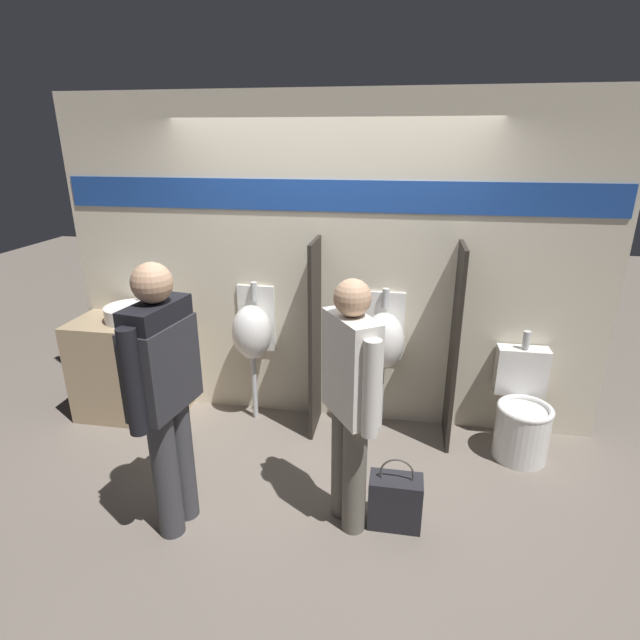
{
  "coord_description": "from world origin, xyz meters",
  "views": [
    {
      "loc": [
        0.6,
        -3.34,
        2.35
      ],
      "look_at": [
        0.0,
        0.17,
        1.05
      ],
      "focal_mm": 28.0,
      "sensor_mm": 36.0,
      "label": 1
    }
  ],
  "objects_px": {
    "cell_phone": "(147,327)",
    "toilet": "(522,416)",
    "urinal_near_counter": "(252,332)",
    "shopping_bag": "(395,501)",
    "sink_basin": "(131,313)",
    "urinal_far": "(383,340)",
    "person_with_lanyard": "(350,398)",
    "person_in_vest": "(164,384)"
  },
  "relations": [
    {
      "from": "cell_phone",
      "to": "toilet",
      "type": "distance_m",
      "value": 3.08
    },
    {
      "from": "urinal_near_counter",
      "to": "shopping_bag",
      "type": "bearing_deg",
      "value": -41.88
    },
    {
      "from": "sink_basin",
      "to": "urinal_near_counter",
      "type": "bearing_deg",
      "value": 3.39
    },
    {
      "from": "urinal_near_counter",
      "to": "toilet",
      "type": "xyz_separation_m",
      "value": [
        2.2,
        -0.16,
        -0.49
      ]
    },
    {
      "from": "urinal_far",
      "to": "person_with_lanyard",
      "type": "height_order",
      "value": "person_with_lanyard"
    },
    {
      "from": "person_in_vest",
      "to": "person_with_lanyard",
      "type": "bearing_deg",
      "value": -69.9
    },
    {
      "from": "toilet",
      "to": "person_in_vest",
      "type": "distance_m",
      "value": 2.69
    },
    {
      "from": "cell_phone",
      "to": "person_with_lanyard",
      "type": "relative_size",
      "value": 0.09
    },
    {
      "from": "toilet",
      "to": "shopping_bag",
      "type": "relative_size",
      "value": 1.91
    },
    {
      "from": "sink_basin",
      "to": "cell_phone",
      "type": "bearing_deg",
      "value": -36.22
    },
    {
      "from": "urinal_far",
      "to": "shopping_bag",
      "type": "xyz_separation_m",
      "value": [
        0.16,
        -1.13,
        -0.63
      ]
    },
    {
      "from": "urinal_near_counter",
      "to": "person_with_lanyard",
      "type": "height_order",
      "value": "person_with_lanyard"
    },
    {
      "from": "toilet",
      "to": "shopping_bag",
      "type": "bearing_deg",
      "value": -134.02
    },
    {
      "from": "shopping_bag",
      "to": "sink_basin",
      "type": "bearing_deg",
      "value": 155.22
    },
    {
      "from": "cell_phone",
      "to": "person_with_lanyard",
      "type": "bearing_deg",
      "value": -27.14
    },
    {
      "from": "sink_basin",
      "to": "urinal_far",
      "type": "relative_size",
      "value": 0.36
    },
    {
      "from": "urinal_near_counter",
      "to": "person_in_vest",
      "type": "height_order",
      "value": "person_in_vest"
    },
    {
      "from": "person_in_vest",
      "to": "shopping_bag",
      "type": "relative_size",
      "value": 3.48
    },
    {
      "from": "cell_phone",
      "to": "person_in_vest",
      "type": "distance_m",
      "value": 1.34
    },
    {
      "from": "cell_phone",
      "to": "shopping_bag",
      "type": "relative_size",
      "value": 0.28
    },
    {
      "from": "sink_basin",
      "to": "cell_phone",
      "type": "relative_size",
      "value": 3.12
    },
    {
      "from": "urinal_near_counter",
      "to": "urinal_far",
      "type": "relative_size",
      "value": 1.0
    },
    {
      "from": "urinal_near_counter",
      "to": "person_in_vest",
      "type": "bearing_deg",
      "value": -94.71
    },
    {
      "from": "toilet",
      "to": "person_in_vest",
      "type": "height_order",
      "value": "person_in_vest"
    },
    {
      "from": "urinal_near_counter",
      "to": "person_in_vest",
      "type": "distance_m",
      "value": 1.37
    },
    {
      "from": "cell_phone",
      "to": "shopping_bag",
      "type": "bearing_deg",
      "value": -23.42
    },
    {
      "from": "sink_basin",
      "to": "urinal_far",
      "type": "distance_m",
      "value": 2.16
    },
    {
      "from": "sink_basin",
      "to": "person_in_vest",
      "type": "distance_m",
      "value": 1.6
    },
    {
      "from": "sink_basin",
      "to": "urinal_near_counter",
      "type": "height_order",
      "value": "urinal_near_counter"
    },
    {
      "from": "sink_basin",
      "to": "shopping_bag",
      "type": "xyz_separation_m",
      "value": [
        2.31,
        -1.07,
        -0.76
      ]
    },
    {
      "from": "sink_basin",
      "to": "person_with_lanyard",
      "type": "xyz_separation_m",
      "value": [
        2.01,
        -1.08,
        -0.04
      ]
    },
    {
      "from": "urinal_far",
      "to": "person_in_vest",
      "type": "relative_size",
      "value": 0.71
    },
    {
      "from": "cell_phone",
      "to": "person_in_vest",
      "type": "xyz_separation_m",
      "value": [
        0.72,
        -1.13,
        0.12
      ]
    },
    {
      "from": "sink_basin",
      "to": "shopping_bag",
      "type": "bearing_deg",
      "value": -24.78
    },
    {
      "from": "person_in_vest",
      "to": "toilet",
      "type": "bearing_deg",
      "value": -53.62
    },
    {
      "from": "person_with_lanyard",
      "to": "sink_basin",
      "type": "bearing_deg",
      "value": 27.3
    },
    {
      "from": "sink_basin",
      "to": "urinal_near_counter",
      "type": "xyz_separation_m",
      "value": [
        1.05,
        0.06,
        -0.13
      ]
    },
    {
      "from": "toilet",
      "to": "person_with_lanyard",
      "type": "relative_size",
      "value": 0.58
    },
    {
      "from": "urinal_near_counter",
      "to": "toilet",
      "type": "height_order",
      "value": "urinal_near_counter"
    },
    {
      "from": "urinal_near_counter",
      "to": "toilet",
      "type": "distance_m",
      "value": 2.26
    },
    {
      "from": "cell_phone",
      "to": "toilet",
      "type": "xyz_separation_m",
      "value": [
        3.03,
        0.07,
        -0.56
      ]
    },
    {
      "from": "cell_phone",
      "to": "sink_basin",
      "type": "bearing_deg",
      "value": 143.78
    }
  ]
}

